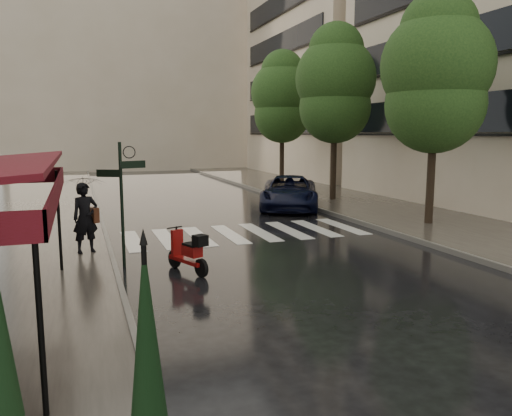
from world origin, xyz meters
TOP-DOWN VIEW (x-y plane):
  - ground at (0.00, 0.00)m, footprint 120.00×120.00m
  - sidewalk_near at (-4.50, 12.00)m, footprint 6.00×60.00m
  - sidewalk_far at (10.25, 12.00)m, footprint 5.50×60.00m
  - curb_near at (-1.45, 12.00)m, footprint 0.12×60.00m
  - curb_far at (7.45, 12.00)m, footprint 0.12×60.00m
  - crosswalk at (2.98, 6.00)m, footprint 7.85×3.20m
  - signpost at (-1.19, 3.00)m, footprint 1.17×0.29m
  - haussmann_near at (16.50, 9.00)m, footprint 8.00×15.00m
  - haussmann_far at (16.50, 26.00)m, footprint 8.00×16.00m
  - backdrop_building at (3.00, 38.00)m, footprint 22.00×6.00m
  - tree_near at (9.60, 5.00)m, footprint 3.80×3.80m
  - tree_mid at (9.50, 12.00)m, footprint 3.80×3.80m
  - tree_far at (9.70, 19.00)m, footprint 3.80×3.80m
  - pedestrian_with_umbrella at (-2.05, 4.40)m, footprint 1.45×1.46m
  - scooter at (0.21, 1.93)m, footprint 0.79×1.49m
  - parked_car at (6.58, 10.60)m, footprint 4.33×5.73m
  - parasol_front at (-1.76, -6.00)m, footprint 0.44×0.44m

SIDE VIEW (x-z plane):
  - ground at x=0.00m, z-range 0.00..0.00m
  - crosswalk at x=2.98m, z-range 0.00..0.01m
  - sidewalk_near at x=-4.50m, z-range 0.00..0.12m
  - sidewalk_far at x=10.25m, z-range 0.00..0.12m
  - curb_near at x=-1.45m, z-range -0.01..0.15m
  - curb_far at x=7.45m, z-range -0.01..0.15m
  - scooter at x=0.21m, z-range -0.04..1.00m
  - parked_car at x=6.58m, z-range 0.00..1.45m
  - parasol_front at x=-1.76m, z-range 0.21..2.68m
  - pedestrian_with_umbrella at x=-2.05m, z-range 0.54..3.12m
  - signpost at x=-1.19m, z-range 0.28..3.38m
  - tree_near at x=9.60m, z-range 1.33..9.31m
  - tree_far at x=9.70m, z-range 1.37..9.54m
  - tree_mid at x=9.50m, z-range 1.42..9.76m
  - haussmann_near at x=16.50m, z-range 0.00..18.00m
  - haussmann_far at x=16.50m, z-range 0.00..18.50m
  - backdrop_building at x=3.00m, z-range 0.00..20.00m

